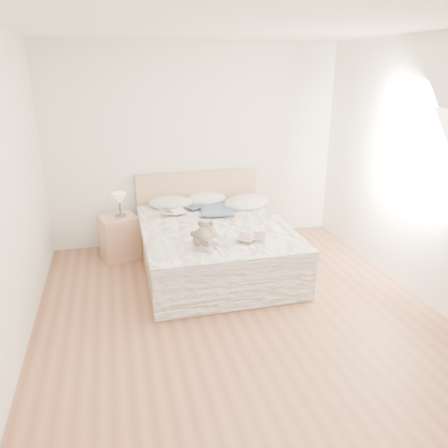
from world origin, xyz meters
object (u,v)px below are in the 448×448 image
(bed, at_px, (214,245))
(photo_book, at_px, (173,212))
(teddy_bear, at_px, (203,242))
(childrens_book, at_px, (252,237))
(table_lamp, at_px, (119,200))
(nightstand, at_px, (120,237))

(bed, relative_size, photo_book, 7.11)
(photo_book, bearing_deg, bed, -55.73)
(teddy_bear, bearing_deg, photo_book, 115.01)
(childrens_book, height_order, teddy_bear, teddy_bear)
(childrens_book, bearing_deg, photo_book, 146.07)
(bed, distance_m, table_lamp, 1.34)
(bed, bearing_deg, photo_book, 134.77)
(nightstand, height_order, childrens_book, childrens_book)
(bed, distance_m, childrens_book, 0.77)
(nightstand, bearing_deg, teddy_bear, -57.61)
(childrens_book, xyz_separation_m, teddy_bear, (-0.56, -0.05, 0.02))
(table_lamp, xyz_separation_m, photo_book, (0.65, -0.20, -0.15))
(bed, height_order, photo_book, bed)
(photo_book, height_order, childrens_book, same)
(bed, xyz_separation_m, childrens_book, (0.28, -0.64, 0.32))
(teddy_bear, bearing_deg, bed, 85.66)
(bed, distance_m, nightstand, 1.28)
(nightstand, xyz_separation_m, childrens_book, (1.40, -1.27, 0.35))
(photo_book, distance_m, teddy_bear, 1.14)
(table_lamp, distance_m, childrens_book, 1.88)
(table_lamp, height_order, photo_book, table_lamp)
(bed, bearing_deg, nightstand, 150.71)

